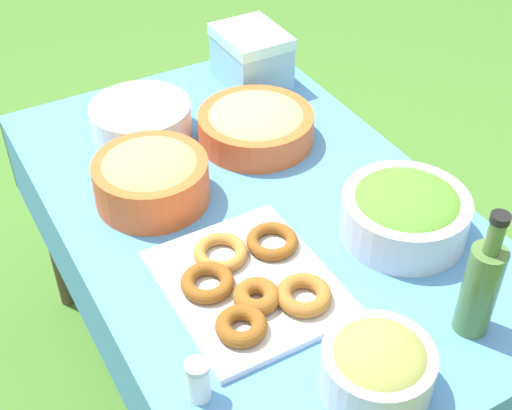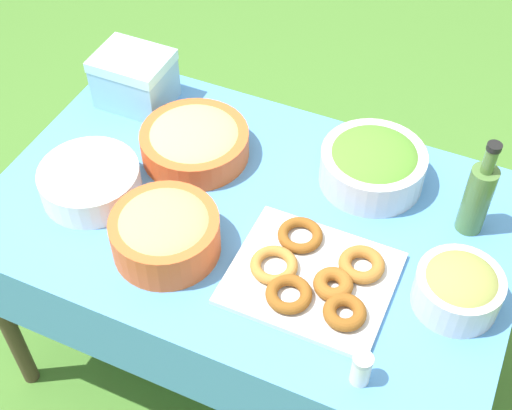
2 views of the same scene
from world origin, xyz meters
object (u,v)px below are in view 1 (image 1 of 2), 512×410
(salad_bowl, at_px, (405,212))
(donut_platter, at_px, (250,282))
(plate_stack, at_px, (141,119))
(olive_bowl, at_px, (377,366))
(olive_oil_bottle, at_px, (481,286))
(pasta_bowl, at_px, (256,124))
(cooler_box, at_px, (251,57))
(bread_bowl, at_px, (151,177))

(salad_bowl, distance_m, donut_platter, 0.38)
(plate_stack, bearing_deg, olive_bowl, 2.81)
(plate_stack, xyz_separation_m, olive_oil_bottle, (0.95, 0.30, 0.07))
(donut_platter, xyz_separation_m, olive_oil_bottle, (0.30, 0.33, 0.09))
(pasta_bowl, distance_m, olive_bowl, 0.81)
(salad_bowl, relative_size, plate_stack, 1.06)
(pasta_bowl, xyz_separation_m, olive_bowl, (0.79, -0.20, 0.01))
(donut_platter, bearing_deg, pasta_bowl, 149.22)
(salad_bowl, height_order, pasta_bowl, salad_bowl)
(olive_bowl, bearing_deg, plate_stack, -177.19)
(salad_bowl, distance_m, cooler_box, 0.76)
(olive_oil_bottle, bearing_deg, olive_bowl, -84.67)
(plate_stack, bearing_deg, salad_bowl, 27.79)
(pasta_bowl, bearing_deg, olive_bowl, -14.23)
(plate_stack, height_order, olive_bowl, olive_bowl)
(donut_platter, xyz_separation_m, olive_bowl, (0.32, 0.08, 0.04))
(cooler_box, bearing_deg, olive_oil_bottle, -4.89)
(olive_oil_bottle, distance_m, olive_bowl, 0.26)
(olive_bowl, bearing_deg, bread_bowl, -169.04)
(plate_stack, height_order, olive_oil_bottle, olive_oil_bottle)
(donut_platter, height_order, olive_bowl, olive_bowl)
(donut_platter, bearing_deg, cooler_box, 150.62)
(pasta_bowl, height_order, cooler_box, cooler_box)
(olive_oil_bottle, height_order, olive_bowl, olive_oil_bottle)
(pasta_bowl, distance_m, plate_stack, 0.31)
(donut_platter, bearing_deg, plate_stack, 177.36)
(salad_bowl, xyz_separation_m, olive_bowl, (0.30, -0.30, -0.00))
(plate_stack, xyz_separation_m, cooler_box, (-0.09, 0.38, 0.04))
(olive_bowl, bearing_deg, pasta_bowl, 165.77)
(donut_platter, bearing_deg, olive_bowl, 13.52)
(salad_bowl, distance_m, bread_bowl, 0.59)
(pasta_bowl, bearing_deg, donut_platter, -30.78)
(donut_platter, xyz_separation_m, cooler_box, (-0.74, 0.41, 0.06))
(cooler_box, bearing_deg, plate_stack, -77.04)
(donut_platter, relative_size, olive_oil_bottle, 1.34)
(salad_bowl, bearing_deg, bread_bowl, -131.63)
(salad_bowl, relative_size, pasta_bowl, 0.93)
(olive_oil_bottle, height_order, cooler_box, olive_oil_bottle)
(bread_bowl, bearing_deg, olive_bowl, 10.96)
(plate_stack, distance_m, cooler_box, 0.40)
(salad_bowl, height_order, donut_platter, salad_bowl)
(pasta_bowl, relative_size, cooler_box, 1.41)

